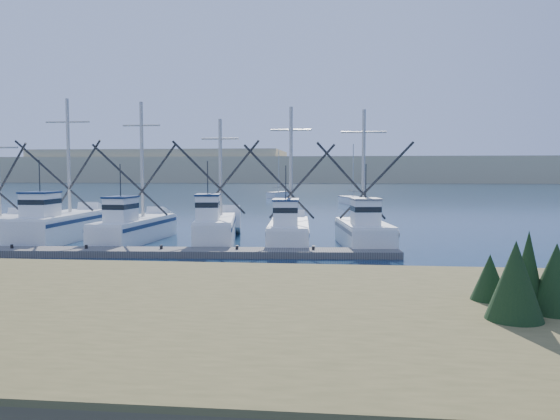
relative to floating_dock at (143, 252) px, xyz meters
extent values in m
plane|color=#0B1F34|center=(7.25, -6.55, -0.18)|extent=(500.00, 500.00, 0.00)
cube|color=slate|center=(0.00, 0.00, 0.00)|extent=(27.08, 3.76, 0.36)
cube|color=tan|center=(7.25, 203.45, 4.82)|extent=(360.00, 60.00, 10.00)
cube|color=white|center=(-7.47, 5.43, 0.63)|extent=(2.81, 8.48, 1.62)
cube|color=white|center=(-7.47, 3.26, 2.19)|extent=(1.60, 2.08, 1.50)
cylinder|color=#B7B2A8|center=(-7.47, 6.87, 5.23)|extent=(0.22, 0.22, 7.57)
cube|color=white|center=(-2.48, 5.46, 0.50)|extent=(2.76, 8.64, 1.37)
cube|color=white|center=(-2.48, 3.28, 1.94)|extent=(1.43, 2.15, 1.50)
cylinder|color=#B7B2A8|center=(-2.48, 6.92, 4.97)|extent=(0.22, 0.22, 7.56)
cube|color=white|center=(2.77, 5.27, 0.59)|extent=(3.45, 8.38, 1.53)
cube|color=white|center=(2.77, 3.19, 2.10)|extent=(1.57, 2.16, 1.50)
cylinder|color=#B7B2A8|center=(2.77, 6.66, 4.46)|extent=(0.22, 0.22, 6.22)
cube|color=white|center=(7.29, 5.23, 0.45)|extent=(2.84, 8.19, 1.27)
cube|color=white|center=(7.29, 3.17, 1.84)|extent=(1.48, 2.05, 1.50)
cylinder|color=#B7B2A8|center=(7.29, 6.60, 4.68)|extent=(0.22, 0.22, 7.18)
cube|color=white|center=(11.76, 4.63, 0.50)|extent=(3.37, 7.13, 1.35)
cube|color=white|center=(11.76, 2.87, 1.92)|extent=(1.64, 1.85, 1.50)
cylinder|color=#B7B2A8|center=(11.76, 5.80, 4.57)|extent=(0.22, 0.22, 6.80)
cube|color=white|center=(12.31, 46.64, 0.27)|extent=(3.94, 7.11, 0.90)
cylinder|color=#B7B2A8|center=(12.31, 46.94, 4.32)|extent=(0.12, 0.12, 7.20)
cube|color=white|center=(0.39, 63.52, 0.27)|extent=(3.56, 6.12, 0.90)
cylinder|color=#B7B2A8|center=(0.39, 63.82, 4.32)|extent=(0.12, 0.12, 7.20)
camera|label=1|loc=(10.19, -27.58, 4.27)|focal=35.00mm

